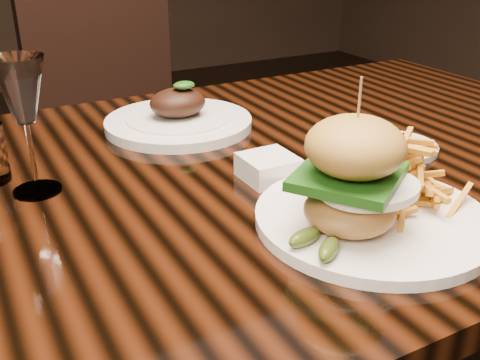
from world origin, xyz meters
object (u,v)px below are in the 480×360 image
burger_plate (375,185)px  far_dish (179,119)px  wine_glass (22,95)px  dining_table (216,213)px  chair_far (120,124)px

burger_plate → far_dish: bearing=76.7°
far_dish → wine_glass: bearing=-150.8°
dining_table → chair_far: 0.91m
dining_table → chair_far: bearing=83.2°
dining_table → wine_glass: 0.34m
wine_glass → far_dish: wine_glass is taller
burger_plate → wine_glass: bearing=117.6°
burger_plate → wine_glass: 0.47m
chair_far → wine_glass: bearing=-118.1°
dining_table → wine_glass: wine_glass is taller
dining_table → burger_plate: (0.10, -0.25, 0.13)m
dining_table → wine_glass: size_ratio=8.27×
wine_glass → far_dish: size_ratio=0.71×
burger_plate → wine_glass: burger_plate is taller
dining_table → far_dish: far_dish is taller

